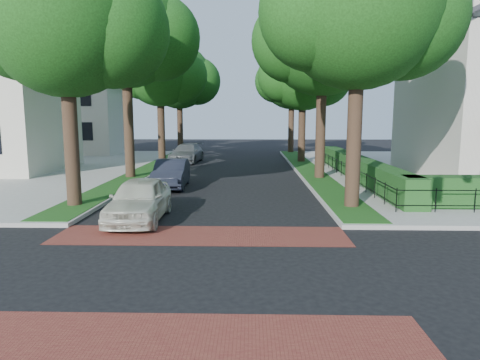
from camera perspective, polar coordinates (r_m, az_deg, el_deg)
name	(u,v)px	position (r m, az deg, el deg)	size (l,w,h in m)	color
ground	(185,273)	(10.36, -7.31, -12.19)	(120.00, 120.00, 0.00)	black
crosswalk_far	(201,235)	(13.37, -5.22, -7.36)	(9.00, 2.20, 0.01)	maroon
crosswalk_near	(155,345)	(7.49, -11.26, -20.72)	(9.00, 2.20, 0.01)	maroon
grass_strip_ne	(308,169)	(29.14, 9.07, 1.48)	(1.60, 29.80, 0.02)	#144012
grass_strip_nw	(149,168)	(29.70, -12.06, 1.53)	(1.60, 29.80, 0.02)	#144012
tree_right_near	(360,9)	(17.75, 15.76, 21.13)	(7.75, 6.67, 10.66)	black
tree_right_mid	(324,38)	(25.53, 11.18, 18.10)	(8.25, 7.09, 11.22)	black
tree_right_far	(304,74)	(34.20, 8.52, 13.84)	(7.25, 6.23, 9.74)	black
tree_right_back	(293,79)	(43.15, 7.04, 13.20)	(7.50, 6.45, 10.20)	black
tree_left_near	(69,20)	(18.53, -21.80, 19.15)	(7.50, 6.45, 10.20)	black
tree_left_mid	(128,32)	(26.19, -14.68, 18.53)	(8.00, 6.88, 11.48)	black
tree_left_far	(162,71)	(34.67, -10.41, 14.07)	(7.00, 6.02, 9.86)	black
tree_left_back	(181,78)	(43.53, -7.93, 13.34)	(7.75, 6.66, 10.44)	black
hedge_main_road	(358,167)	(25.50, 15.45, 1.64)	(1.00, 18.00, 1.20)	#174318
fence_main_road	(344,170)	(25.34, 13.68, 1.32)	(0.06, 18.00, 0.90)	black
house_left_far	(75,102)	(44.94, -21.12, 9.67)	(10.00, 9.00, 10.14)	beige
parked_car_front	(139,199)	(15.45, -13.28, -2.53)	(1.79, 4.44, 1.51)	beige
parked_car_middle	(171,174)	(22.32, -9.15, 0.85)	(1.54, 4.42, 1.46)	#1E212D
parked_car_rear	(187,153)	(34.52, -7.12, 3.56)	(2.07, 5.09, 1.48)	slate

